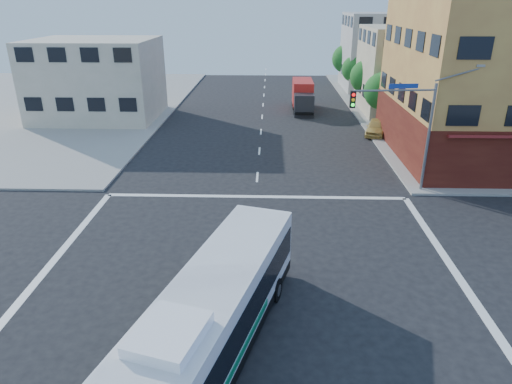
{
  "coord_description": "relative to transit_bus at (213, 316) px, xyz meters",
  "views": [
    {
      "loc": [
        0.86,
        -17.18,
        11.63
      ],
      "look_at": [
        0.18,
        4.45,
        2.46
      ],
      "focal_mm": 32.0,
      "sensor_mm": 36.0,
      "label": 1
    }
  ],
  "objects": [
    {
      "name": "street_tree_b",
      "position": [
        12.9,
        40.55,
        2.05
      ],
      "size": [
        3.8,
        3.8,
        5.79
      ],
      "color": "#331C12",
      "rests_on": "ground"
    },
    {
      "name": "signal_mast_ne",
      "position": [
        10.07,
        15.25,
        3.28
      ],
      "size": [
        7.91,
        1.13,
        8.07
      ],
      "color": "slate",
      "rests_on": "ground"
    },
    {
      "name": "street_tree_d",
      "position": [
        12.9,
        56.55,
        2.18
      ],
      "size": [
        4.0,
        4.0,
        6.03
      ],
      "color": "#331C12",
      "rests_on": "ground"
    },
    {
      "name": "building_west",
      "position": [
        -16.03,
        34.61,
        2.3
      ],
      "size": [
        12.06,
        10.06,
        8.0
      ],
      "color": "beige",
      "rests_on": "ground"
    },
    {
      "name": "ground",
      "position": [
        0.99,
        4.63,
        -1.7
      ],
      "size": [
        120.0,
        120.0,
        0.0
      ],
      "primitive_type": "plane",
      "color": "black",
      "rests_on": "ground"
    },
    {
      "name": "box_truck",
      "position": [
        5.48,
        38.73,
        -0.13
      ],
      "size": [
        2.22,
        7.22,
        3.24
      ],
      "rotation": [
        0.0,
        0.0,
        -0.01
      ],
      "color": "#25262A",
      "rests_on": "ground"
    },
    {
      "name": "building_east_far",
      "position": [
        17.97,
        52.61,
        3.3
      ],
      "size": [
        12.06,
        10.06,
        10.0
      ],
      "color": "#ACACA7",
      "rests_on": "ground"
    },
    {
      "name": "parked_car",
      "position": [
        11.68,
        28.91,
        -0.98
      ],
      "size": [
        2.91,
        4.56,
        1.45
      ],
      "primitive_type": "imported",
      "rotation": [
        0.0,
        0.0,
        -0.31
      ],
      "color": "#D5B556",
      "rests_on": "ground"
    },
    {
      "name": "transit_bus",
      "position": [
        0.0,
        0.0,
        0.0
      ],
      "size": [
        5.69,
        12.0,
        3.48
      ],
      "rotation": [
        0.0,
        0.0,
        -0.28
      ],
      "color": "black",
      "rests_on": "ground"
    },
    {
      "name": "building_east_near",
      "position": [
        17.97,
        38.61,
        2.8
      ],
      "size": [
        12.06,
        10.06,
        9.0
      ],
      "color": "beige",
      "rests_on": "ground"
    },
    {
      "name": "street_tree_c",
      "position": [
        12.9,
        48.55,
        1.76
      ],
      "size": [
        3.4,
        3.4,
        5.29
      ],
      "color": "#331C12",
      "rests_on": "ground"
    },
    {
      "name": "street_tree_a",
      "position": [
        12.9,
        32.55,
        1.88
      ],
      "size": [
        3.6,
        3.6,
        5.53
      ],
      "color": "#331C12",
      "rests_on": "ground"
    }
  ]
}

